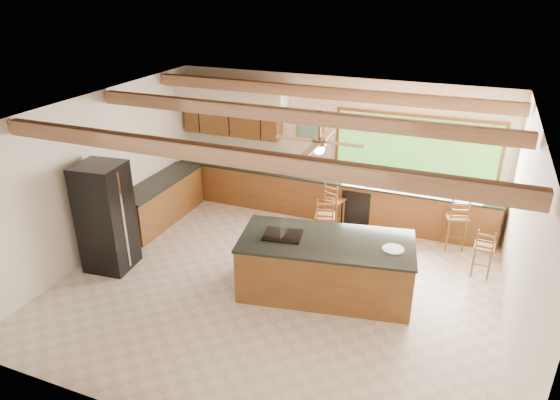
% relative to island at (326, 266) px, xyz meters
% --- Properties ---
extents(ground, '(7.20, 7.20, 0.00)m').
position_rel_island_xyz_m(ground, '(-0.80, -0.10, -0.49)').
color(ground, beige).
rests_on(ground, ground).
extents(room_shell, '(7.27, 6.54, 3.02)m').
position_rel_island_xyz_m(room_shell, '(-0.97, 0.56, 1.72)').
color(room_shell, white).
rests_on(room_shell, ground).
extents(counter_run, '(7.12, 3.10, 1.26)m').
position_rel_island_xyz_m(counter_run, '(-1.62, 2.42, -0.03)').
color(counter_run, brown).
rests_on(counter_run, ground).
extents(island, '(3.00, 1.79, 1.00)m').
position_rel_island_xyz_m(island, '(0.00, 0.00, 0.00)').
color(island, brown).
rests_on(island, ground).
extents(refrigerator, '(0.84, 0.83, 1.98)m').
position_rel_island_xyz_m(refrigerator, '(-3.85, -0.67, 0.50)').
color(refrigerator, black).
rests_on(refrigerator, ground).
extents(bar_stool_a, '(0.46, 0.46, 1.06)m').
position_rel_island_xyz_m(bar_stool_a, '(-0.48, 1.45, 0.13)').
color(bar_stool_a, brown).
rests_on(bar_stool_a, ground).
extents(bar_stool_b, '(0.45, 0.45, 1.02)m').
position_rel_island_xyz_m(bar_stool_b, '(-0.53, 2.30, 0.11)').
color(bar_stool_b, brown).
rests_on(bar_stool_b, ground).
extents(bar_stool_c, '(0.36, 0.36, 0.95)m').
position_rel_island_xyz_m(bar_stool_c, '(2.42, 1.45, 0.07)').
color(bar_stool_c, brown).
rests_on(bar_stool_c, ground).
extents(bar_stool_d, '(0.50, 0.50, 1.11)m').
position_rel_island_xyz_m(bar_stool_d, '(1.88, 2.29, 0.16)').
color(bar_stool_d, brown).
rests_on(bar_stool_d, ground).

